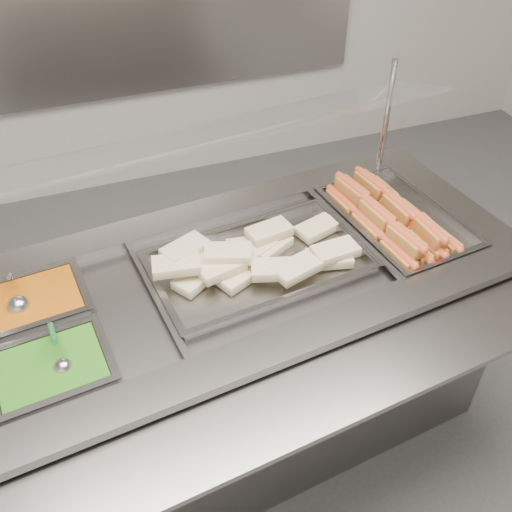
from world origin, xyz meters
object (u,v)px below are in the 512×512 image
object	(u,v)px
steam_counter	(244,356)
serving_spoon	(61,361)
pan_wraps	(259,266)
ladle	(18,305)
sneeze_guard	(211,137)
pan_hotdogs	(395,225)

from	to	relation	value
steam_counter	serving_spoon	bearing A→B (deg)	-160.37
pan_wraps	ladle	world-z (taller)	ladle
pan_wraps	serving_spoon	bearing A→B (deg)	-161.54
sneeze_guard	pan_hotdogs	bearing A→B (deg)	-13.34
pan_hotdogs	ladle	bearing A→B (deg)	-179.76
pan_wraps	serving_spoon	world-z (taller)	serving_spoon
sneeze_guard	pan_wraps	size ratio (longest dim) A/B	2.33
pan_wraps	ladle	xyz separation A→B (m)	(-0.72, 0.05, 0.03)
pan_wraps	ladle	size ratio (longest dim) A/B	3.74
ladle	serving_spoon	xyz separation A→B (m)	(0.09, -0.26, 0.00)
pan_hotdogs	serving_spoon	world-z (taller)	serving_spoon
pan_hotdogs	pan_wraps	world-z (taller)	same
sneeze_guard	serving_spoon	size ratio (longest dim) A/B	9.11
pan_wraps	serving_spoon	size ratio (longest dim) A/B	3.91
steam_counter	sneeze_guard	xyz separation A→B (m)	(-0.02, 0.21, 0.77)
sneeze_guard	ladle	size ratio (longest dim) A/B	8.70
steam_counter	pan_hotdogs	distance (m)	0.71
steam_counter	pan_hotdogs	bearing A→B (deg)	5.94
ladle	serving_spoon	world-z (taller)	ladle
steam_counter	ladle	world-z (taller)	ladle
pan_hotdogs	ladle	size ratio (longest dim) A/B	3.03
pan_wraps	ladle	distance (m)	0.72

